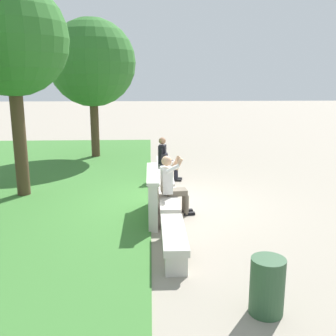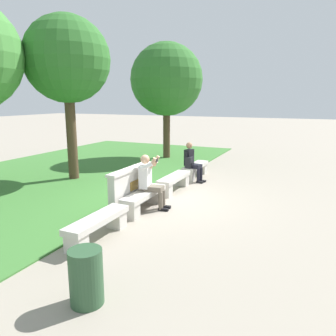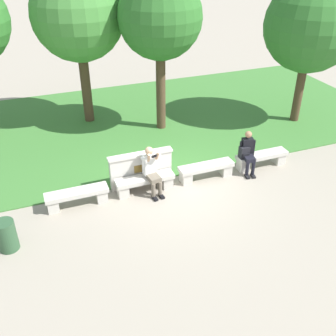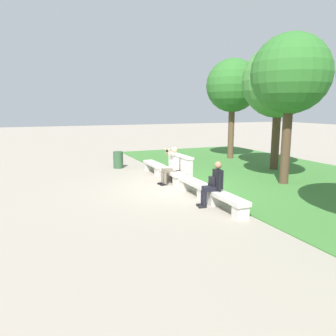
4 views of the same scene
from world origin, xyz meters
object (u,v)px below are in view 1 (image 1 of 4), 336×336
bench_main (174,239)px  person_photographer (172,182)px  person_distant (166,158)px  bench_mid (165,182)px  bench_far (163,166)px  tree_left_background (92,63)px  trash_bin (267,286)px  bench_near (169,204)px  tree_behind_wall (11,40)px  backpack (164,160)px

bench_main → person_photographer: person_photographer is taller
person_photographer → person_distant: 2.96m
bench_mid → bench_far: bearing=0.0°
tree_left_background → person_distant: bearing=-144.6°
tree_left_background → bench_main: bearing=-164.0°
bench_main → bench_mid: size_ratio=1.00×
person_photographer → bench_far: bearing=1.3°
person_distant → person_photographer: bearing=-179.8°
trash_bin → bench_near: bearing=16.9°
bench_mid → tree_behind_wall: (-0.07, 3.62, 3.50)m
tree_behind_wall → tree_left_background: 5.04m
bench_near → person_distant: size_ratio=1.28×
bench_main → tree_left_background: (8.50, 2.44, 3.14)m
bench_near → bench_far: 3.68m
bench_mid → bench_far: size_ratio=1.00×
bench_main → trash_bin: 2.04m
bench_main → bench_far: bearing=0.0°
bench_mid → person_distant: person_distant is taller
bench_mid → person_distant: (1.29, -0.07, 0.38)m
bench_far → backpack: (-0.65, -0.02, 0.34)m
trash_bin → backpack: bearing=9.1°
bench_far → person_distant: person_distant is taller
person_distant → trash_bin: bearing=-171.4°
person_photographer → person_distant: person_photographer is taller
tree_behind_wall → bench_main: bearing=-135.0°
bench_main → tree_behind_wall: (3.61, 3.62, 3.50)m
bench_far → trash_bin: size_ratio=2.16×
bench_main → tree_behind_wall: 6.20m
bench_far → tree_left_background: (2.98, 2.44, 3.14)m
bench_near → person_distant: (3.13, -0.07, 0.38)m
tree_behind_wall → trash_bin: size_ratio=6.90×
tree_behind_wall → trash_bin: (-5.34, -4.70, -3.42)m
tree_behind_wall → bench_far: bearing=-62.2°
bench_main → person_photographer: size_ratio=1.23×
bench_mid → bench_main: bearing=180.0°
person_photographer → backpack: bearing=1.1°
tree_left_background → trash_bin: bearing=-161.0°
person_photographer → person_distant: (2.96, 0.01, -0.06)m
bench_far → person_photographer: bearing=-178.7°
bench_main → bench_near: (1.84, 0.00, 0.00)m
person_photographer → backpack: person_photographer is taller
bench_main → person_photographer: 2.06m
person_distant → trash_bin: size_ratio=1.68×
bench_mid → tree_behind_wall: bearing=91.1°
bench_main → bench_mid: (3.68, 0.00, 0.00)m
backpack → tree_behind_wall: size_ratio=0.08×
bench_mid → person_distant: 1.34m
bench_mid → trash_bin: (-5.41, -1.08, 0.09)m
person_photographer → bench_mid: bearing=2.6°
bench_near → backpack: bearing=-0.4°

